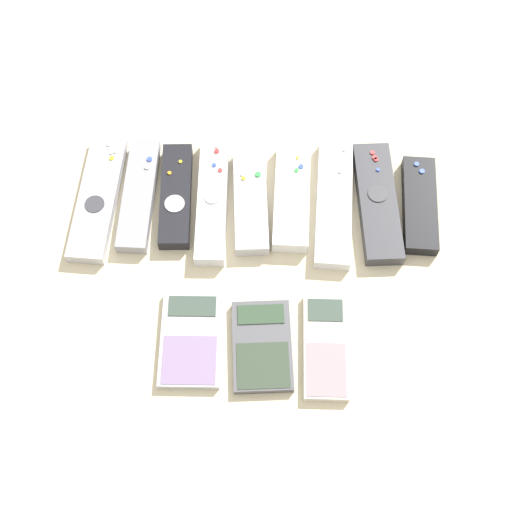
# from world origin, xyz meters

# --- Properties ---
(ground_plane) EXTENTS (3.00, 3.00, 0.00)m
(ground_plane) POSITION_xyz_m (0.00, 0.00, 0.00)
(ground_plane) COLOR beige
(remote_0) EXTENTS (0.07, 0.22, 0.02)m
(remote_0) POSITION_xyz_m (-0.24, 0.13, 0.01)
(remote_0) COLOR #B7B7BC
(remote_0) RESTS_ON ground_plane
(remote_1) EXTENTS (0.05, 0.19, 0.02)m
(remote_1) POSITION_xyz_m (-0.18, 0.14, 0.01)
(remote_1) COLOR gray
(remote_1) RESTS_ON ground_plane
(remote_2) EXTENTS (0.05, 0.18, 0.02)m
(remote_2) POSITION_xyz_m (-0.12, 0.14, 0.01)
(remote_2) COLOR black
(remote_2) RESTS_ON ground_plane
(remote_3) EXTENTS (0.04, 0.22, 0.03)m
(remote_3) POSITION_xyz_m (-0.07, 0.13, 0.01)
(remote_3) COLOR silver
(remote_3) RESTS_ON ground_plane
(remote_4) EXTENTS (0.06, 0.18, 0.02)m
(remote_4) POSITION_xyz_m (-0.01, 0.13, 0.01)
(remote_4) COLOR #B7B7BC
(remote_4) RESTS_ON ground_plane
(remote_5) EXTENTS (0.06, 0.18, 0.03)m
(remote_5) POSITION_xyz_m (0.05, 0.14, 0.01)
(remote_5) COLOR white
(remote_5) RESTS_ON ground_plane
(remote_6) EXTENTS (0.06, 0.22, 0.02)m
(remote_6) POSITION_xyz_m (0.12, 0.13, 0.01)
(remote_6) COLOR silver
(remote_6) RESTS_ON ground_plane
(remote_7) EXTENTS (0.07, 0.21, 0.02)m
(remote_7) POSITION_xyz_m (0.18, 0.13, 0.01)
(remote_7) COLOR #333338
(remote_7) RESTS_ON ground_plane
(remote_8) EXTENTS (0.06, 0.16, 0.02)m
(remote_8) POSITION_xyz_m (0.25, 0.13, 0.01)
(remote_8) COLOR black
(remote_8) RESTS_ON ground_plane
(calculator_0) EXTENTS (0.08, 0.14, 0.01)m
(calculator_0) POSITION_xyz_m (-0.09, -0.09, 0.01)
(calculator_0) COLOR #B2B2B7
(calculator_0) RESTS_ON ground_plane
(calculator_1) EXTENTS (0.09, 0.14, 0.01)m
(calculator_1) POSITION_xyz_m (0.01, -0.10, 0.01)
(calculator_1) COLOR #4C4C51
(calculator_1) RESTS_ON ground_plane
(calculator_2) EXTENTS (0.06, 0.15, 0.01)m
(calculator_2) POSITION_xyz_m (0.10, -0.10, 0.01)
(calculator_2) COLOR beige
(calculator_2) RESTS_ON ground_plane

